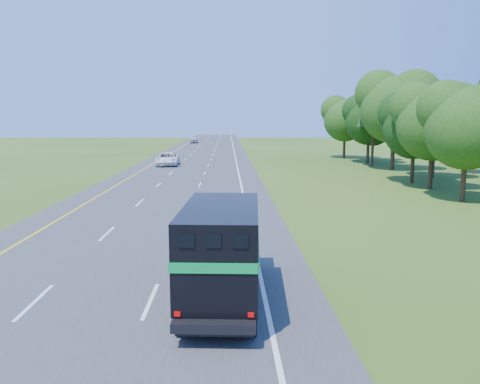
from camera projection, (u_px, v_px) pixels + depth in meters
The scene contains 5 objects.
road at pixel (190, 170), 53.41m from camera, with size 15.00×260.00×0.04m, color #38383A.
lane_markings at pixel (190, 170), 53.40m from camera, with size 11.15×260.00×0.01m.
horse_truck at pixel (222, 248), 14.80m from camera, with size 2.62×7.26×3.16m.
white_suv at pixel (168, 159), 59.08m from camera, with size 2.70×5.86×1.63m, color white.
far_car at pixel (194, 140), 116.11m from camera, with size 2.00×4.98×1.70m, color #ADADB4.
Camera 1 is at (4.31, -3.29, 5.76)m, focal length 35.00 mm.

